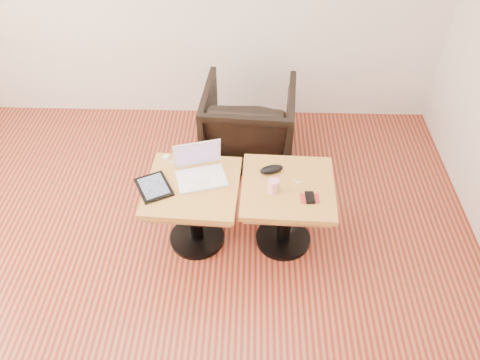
{
  "coord_description": "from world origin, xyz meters",
  "views": [
    {
      "loc": [
        0.58,
        -1.58,
        2.66
      ],
      "look_at": [
        0.51,
        0.62,
        0.6
      ],
      "focal_mm": 35.0,
      "sensor_mm": 36.0,
      "label": 1
    }
  ],
  "objects_px": {
    "side_table_right": "(287,200)",
    "laptop": "(200,170)",
    "armchair": "(249,124)",
    "side_table_left": "(194,199)",
    "striped_cup": "(273,186)"
  },
  "relations": [
    {
      "from": "side_table_right",
      "to": "striped_cup",
      "type": "relative_size",
      "value": 6.67
    },
    {
      "from": "side_table_right",
      "to": "armchair",
      "type": "distance_m",
      "value": 1.0
    },
    {
      "from": "striped_cup",
      "to": "armchair",
      "type": "xyz_separation_m",
      "value": [
        -0.17,
        1.01,
        -0.26
      ]
    },
    {
      "from": "side_table_right",
      "to": "laptop",
      "type": "relative_size",
      "value": 1.67
    },
    {
      "from": "laptop",
      "to": "side_table_left",
      "type": "bearing_deg",
      "value": -133.42
    },
    {
      "from": "laptop",
      "to": "armchair",
      "type": "height_order",
      "value": "laptop"
    },
    {
      "from": "side_table_left",
      "to": "striped_cup",
      "type": "xyz_separation_m",
      "value": [
        0.53,
        -0.04,
        0.18
      ]
    },
    {
      "from": "laptop",
      "to": "armchair",
      "type": "relative_size",
      "value": 0.5
    },
    {
      "from": "laptop",
      "to": "armchair",
      "type": "xyz_separation_m",
      "value": [
        0.31,
        0.88,
        -0.25
      ]
    },
    {
      "from": "armchair",
      "to": "striped_cup",
      "type": "bearing_deg",
      "value": 103.87
    },
    {
      "from": "side_table_left",
      "to": "armchair",
      "type": "distance_m",
      "value": 1.03
    },
    {
      "from": "side_table_right",
      "to": "laptop",
      "type": "height_order",
      "value": "laptop"
    },
    {
      "from": "laptop",
      "to": "armchair",
      "type": "bearing_deg",
      "value": 54.52
    },
    {
      "from": "side_table_right",
      "to": "laptop",
      "type": "xyz_separation_m",
      "value": [
        -0.58,
        0.08,
        0.18
      ]
    },
    {
      "from": "side_table_right",
      "to": "armchair",
      "type": "bearing_deg",
      "value": 107.75
    }
  ]
}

